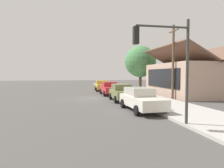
# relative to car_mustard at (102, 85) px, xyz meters

# --- Properties ---
(ground_plane) EXTENTS (120.00, 120.00, 0.00)m
(ground_plane) POSITION_rel_car_mustard_xyz_m (9.14, -2.63, -0.82)
(ground_plane) COLOR #4C4947
(sidewalk_curb) EXTENTS (60.00, 4.20, 0.16)m
(sidewalk_curb) POSITION_rel_car_mustard_xyz_m (9.14, 2.97, -0.74)
(sidewalk_curb) COLOR #B2AFA8
(sidewalk_curb) RESTS_ON ground
(car_mustard) EXTENTS (4.95, 2.23, 1.59)m
(car_mustard) POSITION_rel_car_mustard_xyz_m (0.00, 0.00, 0.00)
(car_mustard) COLOR gold
(car_mustard) RESTS_ON ground
(car_cherry) EXTENTS (4.75, 1.98, 1.59)m
(car_cherry) POSITION_rel_car_mustard_xyz_m (6.11, 0.02, -0.00)
(car_cherry) COLOR red
(car_cherry) RESTS_ON ground
(car_olive) EXTENTS (4.34, 2.07, 1.59)m
(car_olive) POSITION_rel_car_mustard_xyz_m (11.76, 0.20, -0.00)
(car_olive) COLOR olive
(car_olive) RESTS_ON ground
(car_ivory) EXTENTS (4.94, 2.18, 1.59)m
(car_ivory) POSITION_rel_car_mustard_xyz_m (17.05, 0.26, -0.00)
(car_ivory) COLOR silver
(car_ivory) RESTS_ON ground
(storefront_building) EXTENTS (10.90, 7.37, 5.82)m
(storefront_building) POSITION_rel_car_mustard_xyz_m (8.44, 9.36, 1.23)
(storefront_building) COLOR tan
(storefront_building) RESTS_ON ground
(shade_tree) EXTENTS (4.86, 4.86, 6.93)m
(shade_tree) POSITION_rel_car_mustard_xyz_m (0.33, 5.98, 3.67)
(shade_tree) COLOR brown
(shade_tree) RESTS_ON ground
(traffic_light_main) EXTENTS (0.37, 2.79, 5.20)m
(traffic_light_main) POSITION_rel_car_mustard_xyz_m (21.69, -0.09, 2.67)
(traffic_light_main) COLOR #383833
(traffic_light_main) RESTS_ON ground
(utility_pole_wooden) EXTENTS (1.80, 0.24, 7.50)m
(utility_pole_wooden) POSITION_rel_car_mustard_xyz_m (11.56, 5.57, 3.11)
(utility_pole_wooden) COLOR brown
(utility_pole_wooden) RESTS_ON ground
(fire_hydrant_red) EXTENTS (0.22, 0.22, 0.71)m
(fire_hydrant_red) POSITION_rel_car_mustard_xyz_m (6.34, 1.57, -0.32)
(fire_hydrant_red) COLOR red
(fire_hydrant_red) RESTS_ON sidewalk_curb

